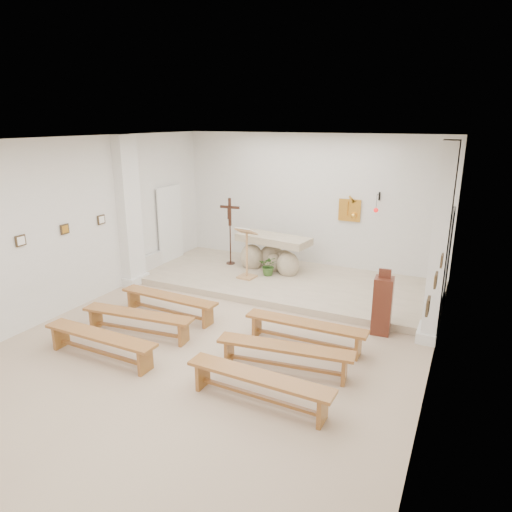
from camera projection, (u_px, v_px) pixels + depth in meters
The scene contains 29 objects.
ground at pixel (212, 347), 7.95m from camera, with size 7.00×10.00×0.00m, color tan.
wall_left at pixel (56, 230), 8.89m from camera, with size 0.02×10.00×3.50m, color silver.
wall_right at pixel (436, 283), 5.99m from camera, with size 0.02×10.00×3.50m, color silver.
wall_back at pixel (310, 203), 11.75m from camera, with size 7.00×0.02×3.50m, color silver.
ceiling at pixel (206, 141), 6.94m from camera, with size 7.00×10.00×0.02m, color silver.
sanctuary_platform at pixel (287, 282), 10.95m from camera, with size 6.98×3.00×0.15m, color beige.
pilaster_left at pixel (129, 212), 10.57m from camera, with size 0.26×0.55×3.50m, color white.
pilaster_right at pixel (440, 246), 7.77m from camera, with size 0.26×0.55×3.50m, color white.
gold_wall_relief at pixel (350, 210), 11.32m from camera, with size 0.55×0.04×0.55m, color gold.
sanctuary_lamp at pixel (376, 208), 10.76m from camera, with size 0.11×0.36×0.44m.
station_frame_left_front at pixel (21, 241), 8.20m from camera, with size 0.03×0.20×0.20m, color #3F2F1B.
station_frame_left_mid at pixel (65, 229), 9.07m from camera, with size 0.03×0.20×0.20m, color #3F2F1B.
station_frame_left_rear at pixel (101, 220), 9.93m from camera, with size 0.03×0.20×0.20m, color #3F2F1B.
station_frame_right_front at pixel (428, 306), 5.32m from camera, with size 0.03×0.20×0.20m, color #3F2F1B.
station_frame_right_mid at pixel (436, 280), 6.18m from camera, with size 0.03×0.20×0.20m, color #3F2F1B.
station_frame_right_rear at pixel (442, 260), 7.05m from camera, with size 0.03×0.20×0.20m, color #3F2F1B.
radiator_left at pixel (151, 264), 11.62m from camera, with size 0.10×0.85×0.52m, color silver.
radiator_right at pixel (437, 311), 8.77m from camera, with size 0.10×0.85×0.52m, color silver.
altar at pixel (272, 255), 11.52m from camera, with size 1.96×1.00×0.97m.
lectern at pixel (246, 253), 10.81m from camera, with size 0.49×0.42×1.27m.
crucifix_stand at pixel (230, 226), 11.78m from camera, with size 0.53×0.23×1.75m.
potted_plant at pixel (269, 266), 11.10m from camera, with size 0.45×0.39×0.50m, color #385E25.
donation_pedestal at pixel (382, 305), 8.33m from camera, with size 0.36×0.36×1.25m.
bench_left_front at pixel (169, 301), 9.10m from camera, with size 2.17×0.43×0.46m.
bench_right_front at pixel (305, 328), 7.90m from camera, with size 2.16×0.36×0.46m.
bench_left_second at pixel (138, 318), 8.28m from camera, with size 2.18×0.57×0.46m.
bench_right_second at pixel (285, 352), 7.09m from camera, with size 2.18×0.62×0.46m.
bench_left_third at pixel (100, 340), 7.47m from camera, with size 2.16×0.38×0.46m.
bench_right_third at pixel (259, 382), 6.27m from camera, with size 2.16×0.41×0.46m.
Camera 1 is at (3.80, -6.11, 3.81)m, focal length 32.00 mm.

